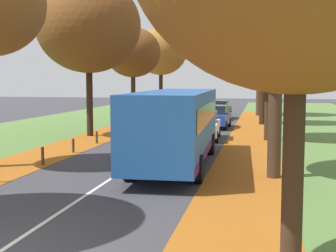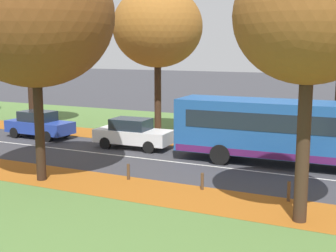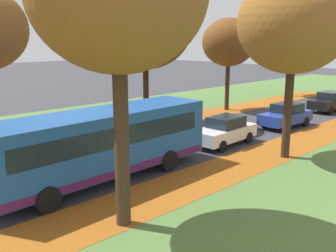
{
  "view_description": "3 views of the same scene",
  "coord_description": "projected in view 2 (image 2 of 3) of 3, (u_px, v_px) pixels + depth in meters",
  "views": [
    {
      "loc": [
        5.07,
        -7.52,
        3.42
      ],
      "look_at": [
        0.83,
        13.81,
        1.28
      ],
      "focal_mm": 50.0,
      "sensor_mm": 36.0,
      "label": 1
    },
    {
      "loc": [
        -19.79,
        6.68,
        5.44
      ],
      "look_at": [
        0.02,
        16.2,
        1.72
      ],
      "focal_mm": 50.0,
      "sensor_mm": 36.0,
      "label": 2
    },
    {
      "loc": [
        15.03,
        1.83,
        5.94
      ],
      "look_at": [
        2.02,
        14.57,
        1.84
      ],
      "focal_mm": 42.0,
      "sensor_mm": 36.0,
      "label": 3
    }
  ],
  "objects": [
    {
      "name": "bollard_fifth",
      "position": [
        202.0,
        181.0,
        17.97
      ],
      "size": [
        0.12,
        0.12,
        0.67
      ],
      "primitive_type": "cylinder",
      "color": "#4C3823",
      "rests_on": "ground"
    },
    {
      "name": "leaf_litter_right",
      "position": [
        240.0,
        147.0,
        25.71
      ],
      "size": [
        2.8,
        60.0,
        0.0
      ],
      "primitive_type": "cube",
      "color": "#9E5619",
      "rests_on": "grass_verge_right"
    },
    {
      "name": "car_blue_following",
      "position": [
        39.0,
        124.0,
        28.3
      ],
      "size": [
        1.93,
        4.27,
        1.62
      ],
      "color": "#233D9E",
      "rests_on": "ground"
    },
    {
      "name": "bus",
      "position": [
        288.0,
        129.0,
        21.58
      ],
      "size": [
        2.93,
        10.48,
        2.98
      ],
      "color": "#1E5199",
      "rests_on": "ground"
    },
    {
      "name": "tree_left_near",
      "position": [
        309.0,
        17.0,
        13.72
      ],
      "size": [
        4.52,
        4.52,
        8.39
      ],
      "color": "#382619",
      "rests_on": "ground"
    },
    {
      "name": "grass_verge_right",
      "position": [
        176.0,
        127.0,
        32.36
      ],
      "size": [
        12.0,
        90.0,
        0.01
      ],
      "primitive_type": "cube",
      "color": "#517538",
      "rests_on": "ground"
    },
    {
      "name": "road_centre_line",
      "position": [
        102.0,
        153.0,
        24.18
      ],
      "size": [
        0.12,
        80.0,
        0.01
      ],
      "primitive_type": "cube",
      "color": "silver",
      "rests_on": "ground"
    },
    {
      "name": "tree_right_mid",
      "position": [
        158.0,
        27.0,
        27.75
      ],
      "size": [
        5.36,
        5.36,
        9.04
      ],
      "color": "#382619",
      "rests_on": "ground"
    },
    {
      "name": "leaf_litter_left",
      "position": [
        168.0,
        194.0,
        17.53
      ],
      "size": [
        2.8,
        60.0,
        0.0
      ],
      "primitive_type": "cube",
      "color": "#9E5619",
      "rests_on": "grass_verge_left"
    },
    {
      "name": "bollard_fourth",
      "position": [
        289.0,
        191.0,
        16.62
      ],
      "size": [
        0.12,
        0.12,
        0.74
      ],
      "primitive_type": "cylinder",
      "color": "#4C3823",
      "rests_on": "ground"
    },
    {
      "name": "bollard_sixth",
      "position": [
        128.0,
        172.0,
        19.35
      ],
      "size": [
        0.12,
        0.12,
        0.67
      ],
      "primitive_type": "cylinder",
      "color": "#4C3823",
      "rests_on": "ground"
    },
    {
      "name": "tree_right_far",
      "position": [
        28.0,
        24.0,
        31.56
      ],
      "size": [
        4.78,
        4.78,
        9.2
      ],
      "color": "black",
      "rests_on": "ground"
    },
    {
      "name": "tree_left_mid",
      "position": [
        34.0,
        15.0,
        18.26
      ],
      "size": [
        6.31,
        6.31,
        9.52
      ],
      "color": "black",
      "rests_on": "ground"
    },
    {
      "name": "car_white_lead",
      "position": [
        133.0,
        133.0,
        25.37
      ],
      "size": [
        1.91,
        4.26,
        1.62
      ],
      "color": "silver",
      "rests_on": "ground"
    }
  ]
}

